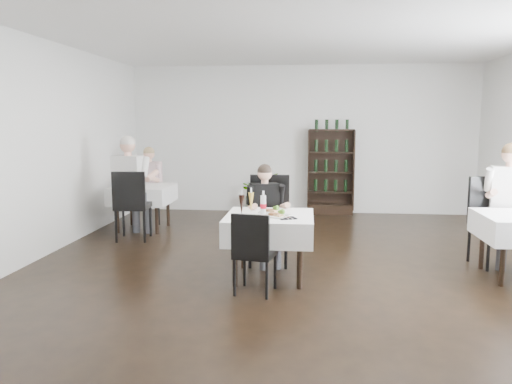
# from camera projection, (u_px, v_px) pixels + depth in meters

# --- Properties ---
(room_shell) EXTENTS (9.00, 9.00, 9.00)m
(room_shell) POSITION_uv_depth(u_px,v_px,m) (296.00, 153.00, 5.78)
(room_shell) COLOR black
(room_shell) RESTS_ON ground
(wine_shelf) EXTENTS (0.90, 0.28, 1.75)m
(wine_shelf) POSITION_uv_depth(u_px,v_px,m) (331.00, 173.00, 10.06)
(wine_shelf) COLOR black
(wine_shelf) RESTS_ON ground
(main_table) EXTENTS (1.03, 1.03, 0.77)m
(main_table) POSITION_uv_depth(u_px,v_px,m) (270.00, 227.00, 5.93)
(main_table) COLOR black
(main_table) RESTS_ON ground
(left_table) EXTENTS (0.98, 0.98, 0.77)m
(left_table) POSITION_uv_depth(u_px,v_px,m) (143.00, 194.00, 8.64)
(left_table) COLOR black
(left_table) RESTS_ON ground
(potted_tree) EXTENTS (0.95, 0.89, 0.86)m
(potted_tree) POSITION_uv_depth(u_px,v_px,m) (260.00, 193.00, 10.15)
(potted_tree) COLOR #2E5B1F
(potted_tree) RESTS_ON ground
(main_chair_far) EXTENTS (0.54, 0.55, 1.16)m
(main_chair_far) POSITION_uv_depth(u_px,v_px,m) (269.00, 213.00, 6.62)
(main_chair_far) COLOR black
(main_chair_far) RESTS_ON ground
(main_chair_near) EXTENTS (0.48, 0.48, 0.91)m
(main_chair_near) POSITION_uv_depth(u_px,v_px,m) (253.00, 248.00, 5.35)
(main_chair_near) COLOR black
(main_chair_near) RESTS_ON ground
(left_chair_far) EXTENTS (0.54, 0.55, 0.94)m
(left_chair_far) POSITION_uv_depth(u_px,v_px,m) (148.00, 194.00, 9.23)
(left_chair_far) COLOR black
(left_chair_far) RESTS_ON ground
(left_chair_near) EXTENTS (0.56, 0.56, 1.11)m
(left_chair_near) POSITION_uv_depth(u_px,v_px,m) (131.00, 201.00, 7.79)
(left_chair_near) COLOR black
(left_chair_near) RESTS_ON ground
(right_chair_far) EXTENTS (0.63, 0.63, 1.15)m
(right_chair_far) POSITION_uv_depth(u_px,v_px,m) (493.00, 215.00, 6.52)
(right_chair_far) COLOR black
(right_chair_far) RESTS_ON ground
(diner_main) EXTENTS (0.56, 0.60, 1.32)m
(diner_main) POSITION_uv_depth(u_px,v_px,m) (266.00, 207.00, 6.50)
(diner_main) COLOR #3B3B42
(diner_main) RESTS_ON ground
(diner_left_far) EXTENTS (0.58, 0.61, 1.41)m
(diner_left_far) POSITION_uv_depth(u_px,v_px,m) (148.00, 179.00, 9.13)
(diner_left_far) COLOR #3B3B42
(diner_left_far) RESTS_ON ground
(diner_left_near) EXTENTS (0.66, 0.69, 1.65)m
(diner_left_near) POSITION_uv_depth(u_px,v_px,m) (131.00, 179.00, 8.01)
(diner_left_near) COLOR #3B3B42
(diner_left_near) RESTS_ON ground
(diner_right_far) EXTENTS (0.64, 0.66, 1.59)m
(diner_right_far) POSITION_uv_depth(u_px,v_px,m) (510.00, 195.00, 6.45)
(diner_right_far) COLOR #3B3B42
(diner_right_far) RESTS_ON ground
(plate_far) EXTENTS (0.31, 0.31, 0.08)m
(plate_far) POSITION_uv_depth(u_px,v_px,m) (272.00, 211.00, 6.06)
(plate_far) COLOR white
(plate_far) RESTS_ON main_table
(plate_near) EXTENTS (0.35, 0.35, 0.08)m
(plate_near) POSITION_uv_depth(u_px,v_px,m) (277.00, 215.00, 5.79)
(plate_near) COLOR white
(plate_near) RESTS_ON main_table
(pilsner_dark) EXTENTS (0.07, 0.07, 0.30)m
(pilsner_dark) POSITION_uv_depth(u_px,v_px,m) (242.00, 205.00, 5.89)
(pilsner_dark) COLOR black
(pilsner_dark) RESTS_ON main_table
(pilsner_lager) EXTENTS (0.07, 0.07, 0.30)m
(pilsner_lager) POSITION_uv_depth(u_px,v_px,m) (251.00, 202.00, 6.08)
(pilsner_lager) COLOR gold
(pilsner_lager) RESTS_ON main_table
(coke_bottle) EXTENTS (0.07, 0.07, 0.28)m
(coke_bottle) POSITION_uv_depth(u_px,v_px,m) (263.00, 205.00, 5.94)
(coke_bottle) COLOR silver
(coke_bottle) RESTS_ON main_table
(napkin_cutlery) EXTENTS (0.24, 0.22, 0.02)m
(napkin_cutlery) POSITION_uv_depth(u_px,v_px,m) (287.00, 218.00, 5.68)
(napkin_cutlery) COLOR black
(napkin_cutlery) RESTS_ON main_table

